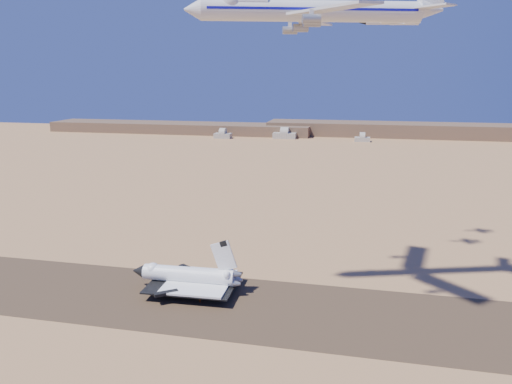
% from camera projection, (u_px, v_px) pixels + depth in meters
% --- Properties ---
extents(ground, '(1200.00, 1200.00, 0.00)m').
position_uv_depth(ground, '(232.00, 305.00, 181.45)').
color(ground, '#A9764B').
rests_on(ground, ground).
extents(runway, '(600.00, 50.00, 0.06)m').
position_uv_depth(runway, '(232.00, 305.00, 181.44)').
color(runway, '#4D3926').
rests_on(runway, ground).
extents(ridgeline, '(960.00, 90.00, 18.00)m').
position_uv_depth(ridgeline, '(382.00, 131.00, 666.98)').
color(ridgeline, brown).
rests_on(ridgeline, ground).
extents(hangars, '(200.50, 29.50, 30.00)m').
position_uv_depth(hangars, '(281.00, 135.00, 648.42)').
color(hangars, '#AAA597').
rests_on(hangars, ground).
extents(shuttle, '(43.82, 27.47, 21.60)m').
position_uv_depth(shuttle, '(188.00, 277.00, 192.49)').
color(shuttle, white).
rests_on(shuttle, runway).
extents(carrier_747, '(84.53, 62.81, 21.22)m').
position_uv_depth(carrier_747, '(305.00, 11.00, 160.32)').
color(carrier_747, silver).
extents(crew_a, '(0.64, 0.76, 1.77)m').
position_uv_depth(crew_a, '(200.00, 300.00, 183.34)').
color(crew_a, '#CB4B0B').
rests_on(crew_a, runway).
extents(crew_b, '(0.77, 1.01, 1.84)m').
position_uv_depth(crew_b, '(203.00, 297.00, 186.26)').
color(crew_b, '#CB4B0B').
rests_on(crew_b, runway).
extents(crew_c, '(1.17, 0.88, 1.78)m').
position_uv_depth(crew_c, '(199.00, 297.00, 185.93)').
color(crew_c, '#CB4B0B').
rests_on(crew_c, runway).
extents(chase_jet_d, '(16.37, 9.23, 4.11)m').
position_uv_depth(chase_jet_d, '(381.00, 23.00, 199.05)').
color(chase_jet_d, silver).
extents(chase_jet_e, '(15.68, 8.92, 3.95)m').
position_uv_depth(chase_jet_e, '(403.00, 23.00, 215.10)').
color(chase_jet_e, silver).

